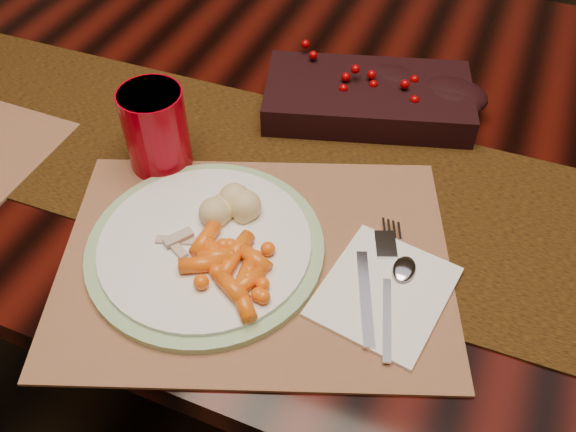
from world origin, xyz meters
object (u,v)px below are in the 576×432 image
at_px(centerpiece, 368,94).
at_px(red_cup, 156,129).
at_px(baby_carrots, 223,268).
at_px(placemat_main, 255,259).
at_px(dinner_plate, 205,246).
at_px(turkey_shreds, 168,240).
at_px(napkin, 384,292).
at_px(dining_table, 322,264).
at_px(mashed_potatoes, 232,206).

xyz_separation_m(centerpiece, red_cup, (-0.23, -0.23, 0.03)).
xyz_separation_m(baby_carrots, red_cup, (-0.18, 0.16, 0.04)).
distance_m(placemat_main, baby_carrots, 0.06).
distance_m(dinner_plate, red_cup, 0.19).
bearing_deg(centerpiece, red_cup, -135.97).
relative_size(turkey_shreds, napkin, 0.45).
distance_m(placemat_main, dinner_plate, 0.06).
bearing_deg(dining_table, placemat_main, -88.46).
relative_size(centerpiece, dinner_plate, 1.06).
relative_size(dining_table, centerpiece, 5.79).
bearing_deg(placemat_main, centerpiece, 62.95).
relative_size(placemat_main, mashed_potatoes, 6.63).
relative_size(turkey_shreds, red_cup, 0.60).
height_order(placemat_main, napkin, napkin).
bearing_deg(baby_carrots, dining_table, 88.08).
distance_m(centerpiece, placemat_main, 0.34).
bearing_deg(dining_table, mashed_potatoes, -98.69).
height_order(placemat_main, baby_carrots, baby_carrots).
relative_size(placemat_main, red_cup, 4.00).
height_order(dining_table, baby_carrots, baby_carrots).
xyz_separation_m(centerpiece, turkey_shreds, (-0.14, -0.37, -0.01)).
relative_size(mashed_potatoes, napkin, 0.45).
distance_m(turkey_shreds, napkin, 0.27).
xyz_separation_m(centerpiece, dinner_plate, (-0.10, -0.35, -0.02)).
height_order(dinner_plate, mashed_potatoes, mashed_potatoes).
xyz_separation_m(baby_carrots, napkin, (0.18, 0.05, -0.02)).
bearing_deg(dining_table, dinner_plate, -99.72).
distance_m(placemat_main, mashed_potatoes, 0.07).
bearing_deg(placemat_main, dinner_plate, 169.60).
height_order(baby_carrots, mashed_potatoes, mashed_potatoes).
bearing_deg(napkin, red_cup, 173.21).
bearing_deg(mashed_potatoes, napkin, -8.25).
height_order(centerpiece, turkey_shreds, centerpiece).
relative_size(placemat_main, baby_carrots, 4.76).
height_order(baby_carrots, red_cup, red_cup).
distance_m(dining_table, mashed_potatoes, 0.49).
relative_size(dining_table, mashed_potatoes, 25.06).
height_order(turkey_shreds, napkin, turkey_shreds).
bearing_deg(napkin, turkey_shreds, -162.22).
distance_m(placemat_main, red_cup, 0.23).
bearing_deg(baby_carrots, dinner_plate, 141.73).
height_order(centerpiece, dinner_plate, centerpiece).
xyz_separation_m(turkey_shreds, napkin, (0.26, 0.04, -0.02)).
distance_m(dinner_plate, napkin, 0.22).
xyz_separation_m(centerpiece, placemat_main, (-0.04, -0.34, -0.03)).
relative_size(dining_table, placemat_main, 3.78).
height_order(mashed_potatoes, napkin, mashed_potatoes).
xyz_separation_m(dinner_plate, turkey_shreds, (-0.04, -0.02, 0.01)).
relative_size(dining_table, dinner_plate, 6.11).
bearing_deg(placemat_main, dining_table, 70.95).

